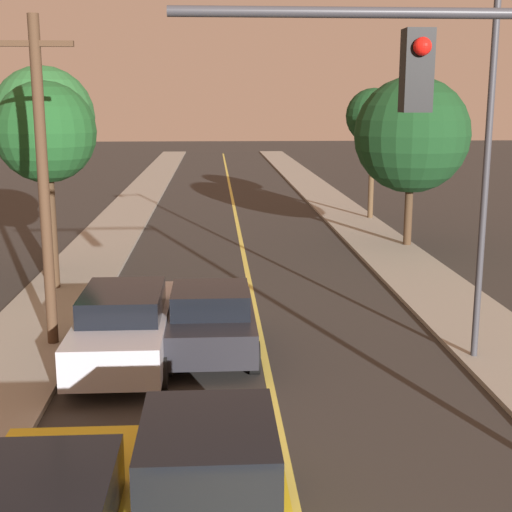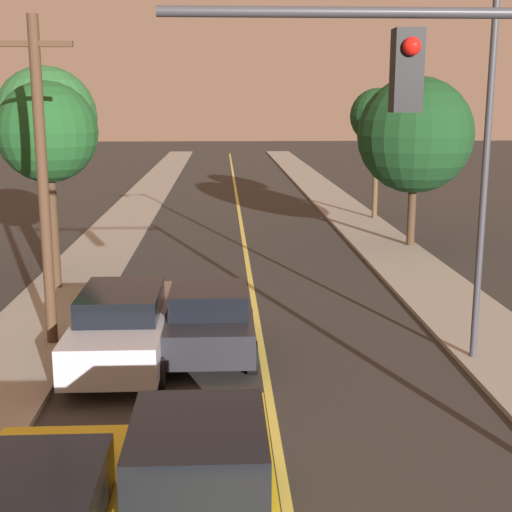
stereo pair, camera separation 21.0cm
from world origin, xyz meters
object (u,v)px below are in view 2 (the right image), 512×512
object	(u,v)px
tree_right_near	(415,135)
tree_right_far	(378,117)
car_outer_lane_second	(123,324)
tree_left_far	(46,118)
tree_left_near	(47,133)
utility_pole_left	(43,178)
car_near_lane_second	(209,320)
streetlamp_right	(474,122)
car_near_lane_front	(199,486)

from	to	relation	value
tree_right_near	tree_right_far	bearing A→B (deg)	89.99
car_outer_lane_second	tree_right_near	xyz separation A→B (m)	(9.29, 11.79, 3.42)
tree_left_far	tree_right_near	distance (m)	13.12
tree_left_near	utility_pole_left	bearing A→B (deg)	-78.37
tree_right_near	tree_right_far	xyz separation A→B (m)	(0.00, 6.58, 0.54)
car_near_lane_second	tree_left_near	size ratio (longest dim) A/B	0.64
streetlamp_right	utility_pole_left	bearing A→B (deg)	171.09
car_near_lane_second	tree_right_far	distance (m)	19.96
car_near_lane_front	tree_left_far	distance (m)	16.26
car_near_lane_second	tree_right_far	size ratio (longest dim) A/B	0.64
car_near_lane_second	car_near_lane_front	bearing A→B (deg)	-90.00
car_near_lane_front	utility_pole_left	distance (m)	9.05
car_near_lane_front	car_outer_lane_second	distance (m)	7.01
streetlamp_right	tree_right_far	size ratio (longest dim) A/B	1.31
tree_right_near	car_near_lane_second	bearing A→B (deg)	-123.02
tree_left_far	tree_right_near	world-z (taller)	tree_left_far
tree_left_near	car_near_lane_second	bearing A→B (deg)	-51.15
tree_right_far	car_near_lane_front	bearing A→B (deg)	-106.56
car_near_lane_second	car_outer_lane_second	size ratio (longest dim) A/B	0.76
utility_pole_left	car_outer_lane_second	bearing A→B (deg)	-29.97
car_near_lane_front	utility_pole_left	bearing A→B (deg)	114.68
car_near_lane_front	tree_right_far	world-z (taller)	tree_right_far
streetlamp_right	car_outer_lane_second	bearing A→B (deg)	176.92
tree_left_far	tree_right_near	xyz separation A→B (m)	(12.58, 3.66, -0.71)
tree_left_near	streetlamp_right	bearing A→B (deg)	-32.75
tree_left_near	tree_right_near	world-z (taller)	tree_right_near
tree_left_near	tree_right_near	bearing A→B (deg)	25.57
car_near_lane_second	streetlamp_right	size ratio (longest dim) A/B	0.48
utility_pole_left	tree_left_far	world-z (taller)	utility_pole_left
streetlamp_right	tree_left_far	xyz separation A→B (m)	(-10.46, 8.51, -0.09)
streetlamp_right	tree_right_near	world-z (taller)	streetlamp_right
car_near_lane_front	tree_left_near	xyz separation A→B (m)	(-4.60, 12.78, 3.69)
car_outer_lane_second	tree_left_far	xyz separation A→B (m)	(-3.29, 8.13, 4.13)
streetlamp_right	tree_right_near	distance (m)	12.39
car_near_lane_front	streetlamp_right	bearing A→B (deg)	50.05
car_near_lane_second	tree_right_near	xyz separation A→B (m)	(7.47, 11.49, 3.46)
tree_right_far	tree_left_far	bearing A→B (deg)	-140.85
tree_right_near	tree_left_near	bearing A→B (deg)	-154.43
tree_right_near	tree_right_far	size ratio (longest dim) A/B	1.05
car_outer_lane_second	utility_pole_left	size ratio (longest dim) A/B	0.71
car_outer_lane_second	tree_right_far	distance (m)	20.96
tree_right_far	car_near_lane_second	bearing A→B (deg)	-112.46
streetlamp_right	tree_left_far	distance (m)	13.48
car_outer_lane_second	streetlamp_right	world-z (taller)	streetlamp_right
car_near_lane_front	tree_right_far	bearing A→B (deg)	73.44
tree_left_far	tree_right_far	size ratio (longest dim) A/B	1.07
car_outer_lane_second	tree_left_far	distance (m)	9.69
car_near_lane_front	utility_pole_left	world-z (taller)	utility_pole_left
car_outer_lane_second	tree_left_near	world-z (taller)	tree_left_near
utility_pole_left	tree_right_far	xyz separation A→B (m)	(11.05, 17.36, 0.96)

